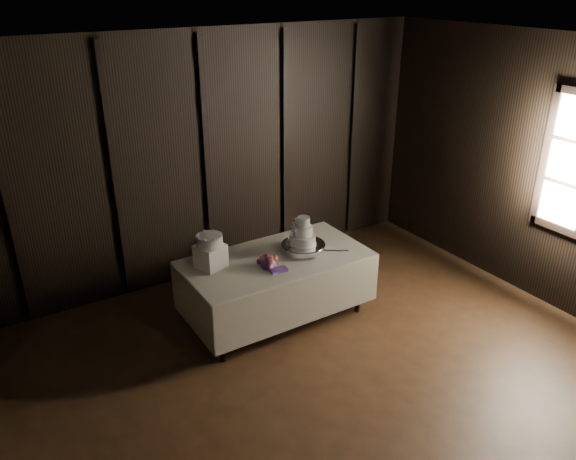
{
  "coord_description": "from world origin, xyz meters",
  "views": [
    {
      "loc": [
        -2.57,
        -2.5,
        3.53
      ],
      "look_at": [
        0.29,
        2.09,
        1.05
      ],
      "focal_mm": 35.0,
      "sensor_mm": 36.0,
      "label": 1
    }
  ],
  "objects": [
    {
      "name": "room",
      "position": [
        0.0,
        0.0,
        1.5
      ],
      "size": [
        6.08,
        7.08,
        3.08
      ],
      "color": "black",
      "rests_on": "ground"
    },
    {
      "name": "cake_stand",
      "position": [
        0.47,
        2.06,
        0.81
      ],
      "size": [
        0.56,
        0.56,
        0.09
      ],
      "primitive_type": "cylinder",
      "rotation": [
        0.0,
        0.0,
        0.18
      ],
      "color": "silver",
      "rests_on": "display_table"
    },
    {
      "name": "box_pedestal",
      "position": [
        -0.54,
        2.27,
        0.89
      ],
      "size": [
        0.33,
        0.33,
        0.25
      ],
      "primitive_type": "cube",
      "rotation": [
        0.0,
        0.0,
        0.31
      ],
      "color": "white",
      "rests_on": "display_table"
    },
    {
      "name": "cake_knife",
      "position": [
        0.7,
        1.93,
        0.77
      ],
      "size": [
        0.31,
        0.25,
        0.01
      ],
      "primitive_type": "cube",
      "rotation": [
        0.0,
        0.0,
        -0.66
      ],
      "color": "silver",
      "rests_on": "display_table"
    },
    {
      "name": "display_table",
      "position": [
        0.14,
        2.09,
        0.42
      ],
      "size": [
        1.99,
        1.05,
        0.76
      ],
      "rotation": [
        0.0,
        0.0,
        0.0
      ],
      "color": "beige",
      "rests_on": "ground"
    },
    {
      "name": "wedding_cake",
      "position": [
        0.44,
        2.05,
        0.98
      ],
      "size": [
        0.31,
        0.27,
        0.32
      ],
      "rotation": [
        0.0,
        0.0,
        -0.39
      ],
      "color": "white",
      "rests_on": "cake_stand"
    },
    {
      "name": "bouquet",
      "position": [
        -0.05,
        1.94,
        0.82
      ],
      "size": [
        0.31,
        0.41,
        0.19
      ],
      "primitive_type": null,
      "rotation": [
        0.0,
        0.0,
        -0.06
      ],
      "color": "#C05463",
      "rests_on": "display_table"
    },
    {
      "name": "small_cake",
      "position": [
        -0.54,
        2.27,
        1.06
      ],
      "size": [
        0.31,
        0.31,
        0.11
      ],
      "primitive_type": "cylinder",
      "rotation": [
        0.0,
        0.0,
        0.16
      ],
      "color": "white",
      "rests_on": "box_pedestal"
    }
  ]
}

